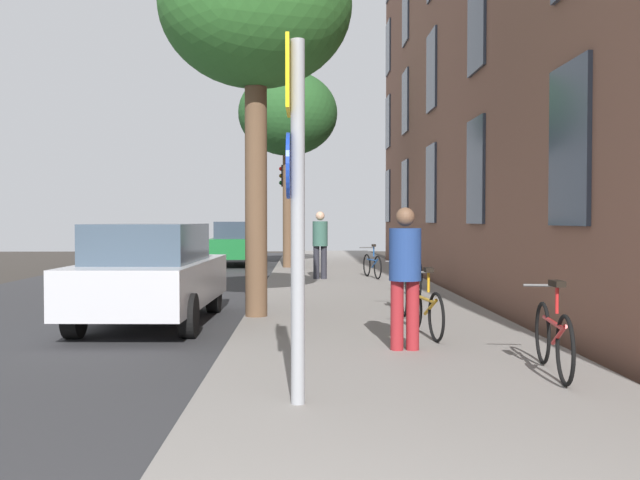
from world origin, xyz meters
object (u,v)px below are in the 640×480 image
at_px(bicycle_5, 372,265).
at_px(pedestrian_1, 320,240).
at_px(bicycle_2, 401,291).
at_px(bicycle_3, 413,279).
at_px(sign_post, 295,190).
at_px(bicycle_0, 553,337).
at_px(car_0, 151,273).
at_px(tree_near, 255,9).
at_px(bicycle_1, 425,309).
at_px(pedestrian_0, 405,269).
at_px(traffic_light, 286,195).
at_px(bicycle_4, 412,271).
at_px(car_1, 238,243).
at_px(tree_far, 288,115).

height_order(bicycle_5, pedestrian_1, pedestrian_1).
xyz_separation_m(bicycle_2, bicycle_3, (0.57, 2.40, 0.01)).
bearing_deg(sign_post, bicycle_2, 73.84).
distance_m(bicycle_0, car_0, 6.58).
distance_m(tree_near, bicycle_5, 9.26).
bearing_deg(bicycle_5, car_0, -119.06).
bearing_deg(bicycle_1, pedestrian_0, -112.46).
distance_m(traffic_light, bicycle_1, 17.07).
bearing_deg(bicycle_4, traffic_light, 108.67).
bearing_deg(bicycle_1, car_1, 103.83).
relative_size(bicycle_1, bicycle_2, 0.98).
relative_size(bicycle_3, car_0, 0.38).
distance_m(sign_post, pedestrian_0, 2.91).
height_order(bicycle_1, car_1, car_1).
relative_size(bicycle_1, bicycle_4, 0.97).
xyz_separation_m(bicycle_1, pedestrian_1, (-1.23, 9.28, 0.66)).
height_order(bicycle_0, car_1, car_1).
xyz_separation_m(bicycle_3, car_0, (-4.66, -2.93, 0.35)).
height_order(bicycle_4, bicycle_5, bicycle_4).
bearing_deg(tree_near, tree_far, 88.88).
bearing_deg(bicycle_3, sign_post, -105.37).
height_order(sign_post, bicycle_4, sign_post).
bearing_deg(traffic_light, car_0, -96.77).
distance_m(bicycle_3, bicycle_5, 4.81).
distance_m(bicycle_2, car_1, 14.90).
height_order(bicycle_5, car_0, car_0).
bearing_deg(bicycle_5, tree_near, -109.09).
distance_m(bicycle_1, bicycle_3, 4.83).
distance_m(sign_post, bicycle_2, 6.30).
xyz_separation_m(tree_near, bicycle_5, (2.62, 7.58, -4.63)).
height_order(tree_far, car_0, tree_far).
xyz_separation_m(bicycle_3, pedestrian_0, (-0.99, -5.83, 0.61)).
height_order(tree_far, car_1, tree_far).
xyz_separation_m(bicycle_0, bicycle_1, (-0.90, 2.40, -0.01)).
bearing_deg(pedestrian_1, sign_post, -92.19).
bearing_deg(bicycle_3, car_0, -147.87).
bearing_deg(car_0, traffic_light, 83.23).
bearing_deg(sign_post, car_1, 96.77).
height_order(bicycle_1, car_0, car_0).
distance_m(sign_post, bicycle_0, 3.18).
xyz_separation_m(sign_post, car_1, (-2.40, 20.21, -1.10)).
bearing_deg(bicycle_0, bicycle_2, 100.67).
bearing_deg(bicycle_3, bicycle_1, -96.69).
relative_size(bicycle_2, pedestrian_0, 0.97).
bearing_deg(bicycle_1, sign_post, -116.17).
relative_size(bicycle_1, bicycle_3, 0.98).
distance_m(tree_near, pedestrian_1, 8.36).
bearing_deg(bicycle_5, traffic_light, 109.38).
xyz_separation_m(bicycle_3, bicycle_4, (0.34, 2.40, -0.01)).
bearing_deg(car_0, bicycle_3, 32.13).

